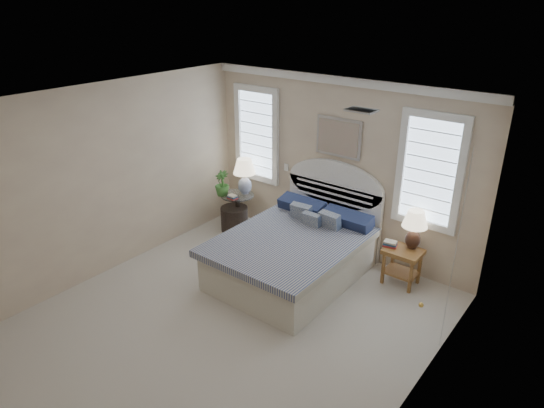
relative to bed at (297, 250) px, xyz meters
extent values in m
cube|color=#B5AA9A|center=(0.00, -1.46, -0.39)|extent=(4.50, 5.00, 0.01)
cube|color=white|center=(0.00, -1.46, 2.31)|extent=(4.50, 5.00, 0.01)
cube|color=#BFA78F|center=(0.00, 1.04, 0.96)|extent=(4.50, 0.02, 2.70)
cube|color=#BFA78F|center=(-2.25, -1.46, 0.96)|extent=(0.02, 5.00, 2.70)
cube|color=#BFA78F|center=(2.25, -1.46, 0.96)|extent=(0.02, 5.00, 2.70)
cube|color=white|center=(0.00, 1.00, 2.25)|extent=(4.50, 0.08, 0.12)
cube|color=#B2B2B2|center=(1.20, -0.66, 2.29)|extent=(0.30, 0.20, 0.02)
cube|color=white|center=(-0.95, 1.03, 0.76)|extent=(0.08, 0.01, 0.12)
cube|color=#C9E3FF|center=(-1.55, 1.02, 1.21)|extent=(0.90, 0.06, 1.60)
cube|color=#C9E3FF|center=(1.40, 1.02, 1.21)|extent=(0.90, 0.06, 1.60)
cube|color=silver|center=(0.00, 1.00, 1.43)|extent=(0.74, 0.04, 0.58)
cube|color=silver|center=(2.23, -0.26, 0.81)|extent=(0.02, 1.80, 2.40)
cube|color=#B6B19F|center=(0.00, -0.13, -0.11)|extent=(1.60, 2.10, 0.55)
cube|color=navy|center=(0.00, -0.18, 0.20)|extent=(1.72, 2.15, 0.10)
cube|color=silver|center=(0.00, 0.98, 0.16)|extent=(1.62, 0.08, 1.10)
cube|color=#1D294A|center=(-0.40, 0.70, 0.34)|extent=(0.75, 0.31, 0.23)
cube|color=#1D294A|center=(0.40, 0.70, 0.34)|extent=(0.75, 0.31, 0.23)
cube|color=#334874|center=(-0.25, 0.47, 0.32)|extent=(0.33, 0.20, 0.34)
cube|color=#334874|center=(0.25, 0.47, 0.32)|extent=(0.33, 0.20, 0.34)
cube|color=#334874|center=(0.00, 0.37, 0.30)|extent=(0.28, 0.14, 0.29)
cylinder|color=black|center=(-1.65, 0.59, -0.37)|extent=(0.32, 0.32, 0.03)
cylinder|color=black|center=(-1.65, 0.59, -0.09)|extent=(0.08, 0.08, 0.60)
cylinder|color=silver|center=(-1.65, 0.59, 0.23)|extent=(0.56, 0.56, 0.02)
cube|color=#9E6133|center=(1.30, 0.69, 0.11)|extent=(0.50, 0.40, 0.06)
cube|color=#9E6133|center=(1.30, 0.69, -0.21)|extent=(0.44, 0.34, 0.03)
cube|color=#9E6133|center=(1.10, 0.54, -0.15)|extent=(0.04, 0.04, 0.47)
cube|color=#9E6133|center=(1.10, 0.84, -0.15)|extent=(0.04, 0.04, 0.47)
cube|color=#9E6133|center=(1.50, 0.54, -0.15)|extent=(0.04, 0.04, 0.47)
cube|color=#9E6133|center=(1.50, 0.84, -0.15)|extent=(0.04, 0.04, 0.47)
cylinder|color=black|center=(-1.65, 0.51, -0.18)|extent=(0.52, 0.52, 0.42)
cylinder|color=silver|center=(-1.59, 0.73, 0.26)|extent=(0.16, 0.16, 0.03)
ellipsoid|color=silver|center=(-1.59, 0.73, 0.38)|extent=(0.30, 0.30, 0.29)
cylinder|color=gold|center=(-1.59, 0.73, 0.56)|extent=(0.04, 0.04, 0.11)
cylinder|color=black|center=(1.36, 0.82, 0.16)|extent=(0.15, 0.15, 0.03)
ellipsoid|color=black|center=(1.36, 0.82, 0.27)|extent=(0.28, 0.28, 0.26)
cylinder|color=gold|center=(1.36, 0.82, 0.43)|extent=(0.04, 0.04, 0.10)
imported|color=#346629|center=(-1.83, 0.42, 0.46)|extent=(0.24, 0.24, 0.43)
cube|color=#AA2B2A|center=(-1.60, 0.42, 0.26)|extent=(0.17, 0.13, 0.02)
cube|color=navy|center=(-1.60, 0.42, 0.28)|extent=(0.16, 0.13, 0.02)
cube|color=beige|center=(-1.60, 0.42, 0.30)|extent=(0.15, 0.12, 0.02)
cube|color=#AA2B2A|center=(1.11, 0.68, 0.16)|extent=(0.21, 0.17, 0.03)
cube|color=navy|center=(1.11, 0.68, 0.18)|extent=(0.20, 0.16, 0.03)
cube|color=beige|center=(1.11, 0.68, 0.21)|extent=(0.18, 0.15, 0.03)
camera|label=1|loc=(3.45, -5.00, 3.38)|focal=32.00mm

